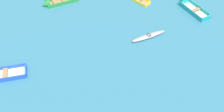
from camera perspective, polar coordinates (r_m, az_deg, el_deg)
kayak_grey_far_back at (r=28.34m, az=7.41°, el=4.02°), size 3.71×2.05×0.36m
rowboat_turquoise_back_row_right at (r=33.33m, az=15.11°, el=9.92°), size 3.11×4.41×1.24m
rowboat_green_near_left at (r=33.31m, az=-11.88°, el=10.46°), size 4.33×2.71×1.19m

